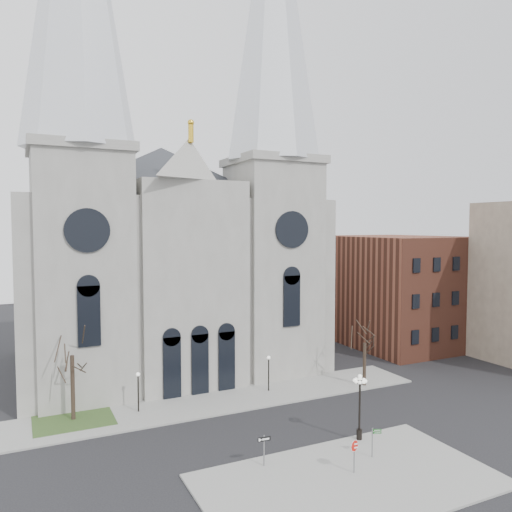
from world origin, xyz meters
name	(u,v)px	position (x,y,z in m)	size (l,w,h in m)	color
ground	(267,457)	(0.00, 0.00, 0.00)	(160.00, 160.00, 0.00)	black
sidewalk_near	(349,481)	(3.00, -5.00, 0.07)	(18.00, 10.00, 0.14)	gray
sidewalk_far	(209,403)	(0.00, 11.00, 0.07)	(40.00, 6.00, 0.14)	gray
grass_patch	(73,420)	(-11.00, 12.00, 0.09)	(6.00, 5.00, 0.18)	#28471E
cathedral	(169,196)	(0.00, 22.86, 18.48)	(33.00, 26.66, 54.00)	gray
bg_building_brick	(395,289)	(30.00, 22.00, 7.00)	(14.00, 18.00, 14.00)	brown
tree_left	(72,351)	(-11.00, 12.00, 5.58)	(3.20, 3.20, 7.50)	black
tree_right	(365,340)	(15.00, 9.00, 4.47)	(3.20, 3.20, 6.00)	black
ped_lamp_left	(138,385)	(-6.00, 11.50, 2.33)	(0.32, 0.32, 3.26)	black
ped_lamp_right	(269,367)	(6.00, 11.50, 2.33)	(0.32, 0.32, 3.26)	black
stop_sign	(354,449)	(3.79, -4.45, 1.66)	(0.76, 0.11, 2.10)	slate
globe_lamp	(360,399)	(7.07, -0.67, 3.10)	(1.13, 1.13, 4.72)	black
one_way_sign	(264,445)	(-0.82, -1.24, 1.50)	(0.87, 0.13, 1.98)	slate
street_name_sign	(374,440)	(6.21, -3.30, 1.32)	(0.59, 0.28, 1.96)	slate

